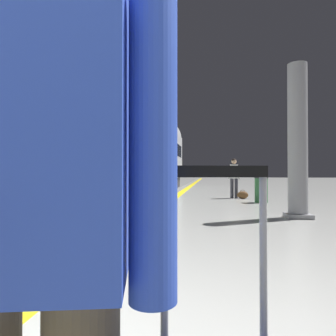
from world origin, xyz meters
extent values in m
cube|color=yellow|center=(-0.95, 10.00, 0.00)|extent=(0.36, 80.00, 0.01)
cube|color=slate|center=(-1.25, 10.00, 0.00)|extent=(0.56, 80.00, 0.01)
cube|color=#38383D|center=(-3.00, 9.42, 0.35)|extent=(2.67, 23.99, 0.70)
cube|color=silver|center=(-3.00, 9.42, 2.15)|extent=(2.90, 24.99, 2.90)
cylinder|color=silver|center=(-3.00, 9.42, 3.55)|extent=(2.84, 24.49, 2.84)
cube|color=black|center=(-3.00, 9.42, 2.50)|extent=(2.93, 23.49, 0.80)
cube|color=#197F7F|center=(-3.00, 9.42, 1.00)|extent=(2.94, 24.49, 0.24)
cone|color=silver|center=(-3.00, 23.22, 1.90)|extent=(2.75, 2.60, 2.75)
cube|color=gray|center=(-1.54, 5.67, 1.90)|extent=(0.02, 0.90, 2.00)
cube|color=gray|center=(-1.54, 15.05, 1.90)|extent=(0.02, 0.90, 2.00)
cube|color=blue|center=(0.20, 0.16, 1.16)|extent=(0.38, 0.27, 0.61)
cylinder|color=blue|center=(0.42, 0.20, 1.11)|extent=(0.09, 0.09, 0.57)
cylinder|color=gray|center=(0.64, 0.30, 0.88)|extent=(0.02, 0.02, 0.38)
cylinder|color=gray|center=(0.44, 0.25, 0.88)|extent=(0.02, 0.02, 0.38)
cube|color=black|center=(0.54, 0.27, 1.07)|extent=(0.22, 0.08, 0.02)
cylinder|color=#383842|center=(1.41, 12.10, 0.40)|extent=(0.13, 0.13, 0.80)
cylinder|color=#383842|center=(1.58, 12.08, 0.40)|extent=(0.13, 0.13, 0.80)
cube|color=silver|center=(1.49, 12.09, 1.09)|extent=(0.34, 0.22, 0.57)
cylinder|color=silver|center=(1.28, 12.12, 1.04)|extent=(0.09, 0.09, 0.53)
cylinder|color=silver|center=(1.70, 12.08, 1.04)|extent=(0.09, 0.09, 0.53)
sphere|color=tan|center=(1.49, 12.09, 1.50)|extent=(0.21, 0.21, 0.21)
sphere|color=black|center=(1.49, 12.09, 1.52)|extent=(0.19, 0.19, 0.19)
ellipsoid|color=brown|center=(1.81, 11.88, 0.15)|extent=(0.44, 0.26, 0.30)
torus|color=brown|center=(1.81, 11.88, 0.25)|extent=(0.22, 0.02, 0.22)
cylinder|color=gray|center=(2.55, 6.97, 1.80)|extent=(0.44, 0.44, 3.60)
cube|color=gray|center=(2.55, 6.97, 0.05)|extent=(0.56, 0.56, 0.10)
cylinder|color=#2D6638|center=(2.29, 10.44, 0.42)|extent=(0.44, 0.44, 0.85)
cylinder|color=#262628|center=(2.29, 10.44, 0.88)|extent=(0.46, 0.46, 0.06)
camera|label=1|loc=(0.53, -0.35, 1.07)|focal=31.99mm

